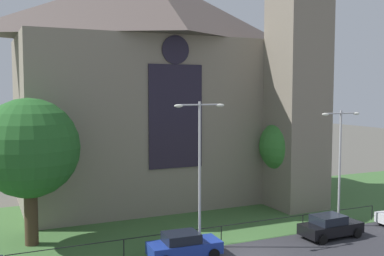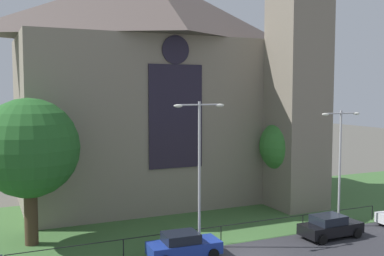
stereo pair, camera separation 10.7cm
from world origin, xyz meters
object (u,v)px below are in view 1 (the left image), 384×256
at_px(church_building, 160,84).
at_px(parked_car_blue, 184,245).
at_px(tree_right_near, 287,146).
at_px(tree_left_near, 29,149).
at_px(parked_car_black, 330,226).
at_px(streetlamp_far, 340,153).
at_px(streetlamp_near, 200,156).

distance_m(church_building, parked_car_blue, 17.75).
bearing_deg(church_building, tree_right_near, -37.99).
distance_m(church_building, tree_left_near, 15.02).
bearing_deg(parked_car_black, tree_left_near, 158.26).
height_order(tree_left_near, parked_car_black, tree_left_near).
height_order(church_building, tree_left_near, church_building).
distance_m(church_building, parked_car_black, 18.82).
height_order(tree_left_near, streetlamp_far, tree_left_near).
distance_m(tree_left_near, parked_car_black, 20.04).
xyz_separation_m(tree_left_near, streetlamp_far, (20.49, -4.79, -0.83)).
bearing_deg(parked_car_black, streetlamp_far, 36.41).
xyz_separation_m(parked_car_blue, parked_car_black, (10.34, -0.50, 0.00)).
height_order(tree_right_near, streetlamp_near, streetlamp_near).
height_order(tree_right_near, streetlamp_far, streetlamp_far).
relative_size(streetlamp_near, parked_car_blue, 2.12).
distance_m(streetlamp_near, parked_car_blue, 5.37).
height_order(streetlamp_near, parked_car_black, streetlamp_near).
bearing_deg(streetlamp_far, parked_car_blue, -173.99).
distance_m(tree_left_near, tree_right_near, 20.59).
bearing_deg(streetlamp_near, parked_car_blue, -141.02).
bearing_deg(church_building, tree_left_near, -144.84).
distance_m(church_building, streetlamp_near, 14.08).
relative_size(tree_left_near, tree_right_near, 1.24).
relative_size(tree_right_near, streetlamp_near, 0.82).
bearing_deg(parked_car_blue, streetlamp_far, 8.43).
relative_size(church_building, parked_car_blue, 6.09).
relative_size(tree_left_near, parked_car_blue, 2.17).
bearing_deg(streetlamp_near, streetlamp_far, 0.00).
xyz_separation_m(tree_left_near, parked_car_black, (18.14, -6.62, -5.36)).
xyz_separation_m(tree_left_near, streetlamp_near, (9.45, -4.79, -0.43)).
xyz_separation_m(church_building, parked_car_black, (6.35, -14.93, -9.53)).
bearing_deg(streetlamp_far, tree_right_near, 89.77).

